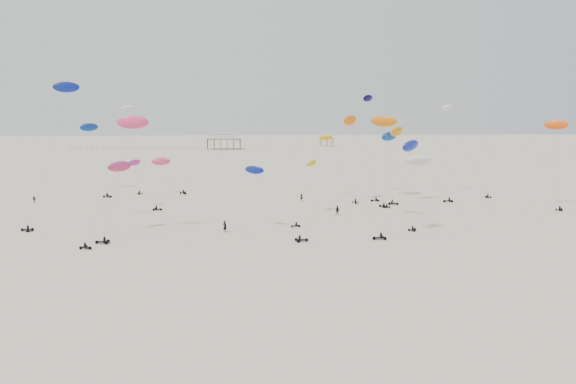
{
  "coord_description": "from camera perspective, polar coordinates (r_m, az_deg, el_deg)",
  "views": [
    {
      "loc": [
        -9.92,
        0.85,
        18.41
      ],
      "look_at": [
        0.0,
        88.0,
        7.0
      ],
      "focal_mm": 35.0,
      "sensor_mm": 36.0,
      "label": 1
    }
  ],
  "objects": [
    {
      "name": "ground_plane",
      "position": [
        200.25,
        -3.63,
        2.12
      ],
      "size": [
        900.0,
        900.0,
        0.0
      ],
      "primitive_type": "plane",
      "color": "beige"
    },
    {
      "name": "pavilion_main",
      "position": [
        349.44,
        -6.53,
        5.03
      ],
      "size": [
        21.0,
        13.0,
        9.8
      ],
      "color": "brown",
      "rests_on": "ground"
    },
    {
      "name": "pavilion_small",
      "position": [
        385.84,
        3.97,
        5.17
      ],
      "size": [
        9.0,
        7.0,
        8.0
      ],
      "color": "brown",
      "rests_on": "ground"
    },
    {
      "name": "pier_fence",
      "position": [
        353.46,
        -15.0,
        4.3
      ],
      "size": [
        80.2,
        0.2,
        1.5
      ],
      "color": "black",
      "rests_on": "ground"
    },
    {
      "name": "rig_0",
      "position": [
        152.78,
        -15.67,
        6.21
      ],
      "size": [
        7.01,
        16.83,
        25.03
      ],
      "rotation": [
        0.0,
        0.0,
        2.99
      ],
      "color": "black",
      "rests_on": "ground"
    },
    {
      "name": "rig_1",
      "position": [
        142.87,
        17.01,
        5.65
      ],
      "size": [
        9.52,
        11.89,
        22.92
      ],
      "rotation": [
        0.0,
        0.0,
        6.27
      ],
      "color": "black",
      "rests_on": "ground"
    },
    {
      "name": "rig_2",
      "position": [
        104.21,
        -22.44,
        6.68
      ],
      "size": [
        9.16,
        9.43,
        25.11
      ],
      "rotation": [
        0.0,
        0.0,
        1.24
      ],
      "color": "black",
      "rests_on": "ground"
    },
    {
      "name": "rig_3",
      "position": [
        127.71,
        5.27,
        2.56
      ],
      "size": [
        7.34,
        11.65,
        17.06
      ],
      "rotation": [
        0.0,
        0.0,
        2.99
      ],
      "color": "black",
      "rests_on": "ground"
    },
    {
      "name": "rig_4",
      "position": [
        151.15,
        -19.24,
        5.05
      ],
      "size": [
        10.88,
        18.51,
        21.99
      ],
      "rotation": [
        0.0,
        0.0,
        4.1
      ],
      "color": "black",
      "rests_on": "ground"
    },
    {
      "name": "rig_5",
      "position": [
        128.17,
        25.64,
        4.71
      ],
      "size": [
        4.93,
        7.46,
        18.44
      ],
      "rotation": [
        0.0,
        0.0,
        5.4
      ],
      "color": "black",
      "rests_on": "ground"
    },
    {
      "name": "rig_6",
      "position": [
        91.57,
        -16.08,
        5.31
      ],
      "size": [
        9.01,
        12.64,
        20.48
      ],
      "rotation": [
        0.0,
        0.0,
        4.14
      ],
      "color": "black",
      "rests_on": "ground"
    },
    {
      "name": "rig_7",
      "position": [
        90.3,
        -1.85,
        -0.07
      ],
      "size": [
        9.44,
        13.38,
        15.23
      ],
      "rotation": [
        0.0,
        0.0,
        4.86
      ],
      "color": "black",
      "rests_on": "ground"
    },
    {
      "name": "rig_8",
      "position": [
        124.07,
        6.7,
        6.25
      ],
      "size": [
        9.07,
        12.34,
        20.28
      ],
      "rotation": [
        0.0,
        0.0,
        0.61
      ],
      "color": "black",
      "rests_on": "ground"
    },
    {
      "name": "rig_9",
      "position": [
        90.02,
        11.71,
        2.77
      ],
      "size": [
        9.29,
        6.93,
        15.53
      ],
      "rotation": [
        0.0,
        0.0,
        1.74
      ],
      "color": "black",
      "rests_on": "ground"
    },
    {
      "name": "rig_10",
      "position": [
        134.96,
        8.29,
        6.97
      ],
      "size": [
        4.05,
        14.06,
        25.11
      ],
      "rotation": [
        0.0,
        0.0,
        1.69
      ],
      "color": "black",
      "rests_on": "ground"
    },
    {
      "name": "rig_11",
      "position": [
        119.48,
        -14.5,
        1.18
      ],
      "size": [
        7.62,
        7.42,
        10.84
      ],
      "rotation": [
        0.0,
        0.0,
        4.37
      ],
      "color": "black",
      "rests_on": "ground"
    },
    {
      "name": "rig_12",
      "position": [
        106.25,
        2.02,
        1.56
      ],
      "size": [
        7.61,
        16.74,
        17.08
      ],
      "rotation": [
        0.0,
        0.0,
        2.03
      ],
      "color": "black",
      "rests_on": "ground"
    },
    {
      "name": "rig_13",
      "position": [
        130.43,
        13.5,
        2.59
      ],
      "size": [
        10.06,
        5.98,
        11.21
      ],
      "rotation": [
        0.0,
        0.0,
        1.62
      ],
      "color": "black",
      "rests_on": "ground"
    },
    {
      "name": "rig_14",
      "position": [
        132.52,
        10.31,
        4.48
      ],
      "size": [
        6.49,
        15.91,
        17.71
      ],
      "rotation": [
        0.0,
        0.0,
        3.98
      ],
      "color": "black",
      "rests_on": "ground"
    },
    {
      "name": "rig_15",
      "position": [
        132.14,
        10.91,
        5.61
      ],
      "size": [
        9.83,
        18.2,
        20.83
      ],
      "rotation": [
        0.0,
        0.0,
        0.17
      ],
      "color": "black",
      "rests_on": "ground"
    },
    {
      "name": "rig_16",
      "position": [
        101.53,
        10.01,
        5.95
      ],
      "size": [
        6.19,
        13.83,
        20.26
      ],
      "rotation": [
        0.0,
        0.0,
        5.5
      ],
      "color": "black",
      "rests_on": "ground"
    },
    {
      "name": "rig_17",
      "position": [
        93.07,
        -17.14,
        0.67
      ],
      "size": [
        4.4,
        11.85,
        12.99
      ],
      "rotation": [
        0.0,
        0.0,
        1.54
      ],
      "color": "black",
      "rests_on": "ground"
    },
    {
      "name": "rig_18",
      "position": [
        141.53,
        -12.24,
        2.31
      ],
      "size": [
        9.08,
        3.81,
        9.51
      ],
      "rotation": [
        0.0,
        0.0,
        3.69
      ],
      "color": "black",
      "rests_on": "ground"
    },
    {
      "name": "spectator_0",
      "position": [
        92.87,
        -6.42,
        -4.07
      ],
      "size": [
        1.0,
        0.94,
        2.26
      ],
      "primitive_type": "imported",
      "rotation": [
        0.0,
        0.0,
        2.51
      ],
      "color": "black",
      "rests_on": "ground"
    },
    {
      "name": "spectator_1",
      "position": [
        108.68,
        5.05,
        -2.37
      ],
      "size": [
        1.23,
        1.04,
        2.18
      ],
      "primitive_type": "imported",
      "rotation": [
        0.0,
        0.0,
        5.8
      ],
      "color": "black",
      "rests_on": "ground"
    },
    {
      "name": "spectator_2",
      "position": [
        136.09,
        -24.38,
        -1.03
      ],
      "size": [
        1.17,
        0.72,
        1.88
      ],
      "primitive_type": "imported",
      "rotation": [
        0.0,
        0.0,
        6.17
      ],
      "color": "black",
      "rests_on": "ground"
    },
    {
      "name": "spectator_3",
      "position": [
        127.41,
        1.37,
        -0.9
      ],
      "size": [
        0.9,
        0.83,
        2.05
      ],
      "primitive_type": "imported",
      "rotation": [
        0.0,
        0.0,
        2.57
      ],
      "color": "black",
      "rests_on": "ground"
    }
  ]
}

